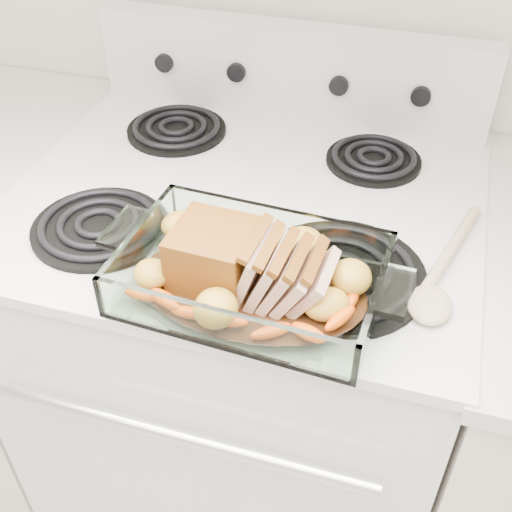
# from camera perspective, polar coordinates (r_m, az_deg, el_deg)

# --- Properties ---
(electric_range) EXTENTS (0.78, 0.70, 1.12)m
(electric_range) POSITION_cam_1_polar(r_m,az_deg,el_deg) (1.39, -0.69, -9.93)
(electric_range) COLOR silver
(electric_range) RESTS_ON ground
(baking_dish) EXTENTS (0.34, 0.23, 0.07)m
(baking_dish) POSITION_cam_1_polar(r_m,az_deg,el_deg) (0.87, -0.38, -2.30)
(baking_dish) COLOR silver
(baking_dish) RESTS_ON electric_range
(pork_roast) EXTENTS (0.22, 0.10, 0.09)m
(pork_roast) POSITION_cam_1_polar(r_m,az_deg,el_deg) (0.86, -1.74, -0.53)
(pork_roast) COLOR brown
(pork_roast) RESTS_ON baking_dish
(roast_vegetables) EXTENTS (0.33, 0.18, 0.04)m
(roast_vegetables) POSITION_cam_1_polar(r_m,az_deg,el_deg) (0.89, 0.03, -0.45)
(roast_vegetables) COLOR #FD5000
(roast_vegetables) RESTS_ON baking_dish
(wooden_spoon) EXTENTS (0.09, 0.28, 0.02)m
(wooden_spoon) POSITION_cam_1_polar(r_m,az_deg,el_deg) (0.94, 16.01, -1.97)
(wooden_spoon) COLOR beige
(wooden_spoon) RESTS_ON electric_range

